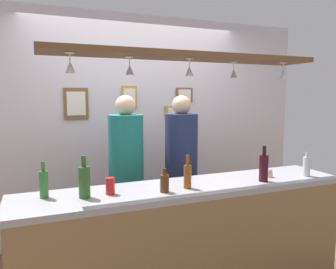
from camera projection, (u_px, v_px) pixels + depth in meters
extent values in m
cube|color=silver|center=(137.00, 127.00, 3.88)|extent=(4.40, 0.06, 2.60)
cube|color=#99999E|center=(189.00, 188.00, 2.59)|extent=(2.70, 0.55, 0.04)
cube|color=olive|center=(204.00, 260.00, 2.42)|extent=(2.65, 0.04, 0.91)
cube|color=brown|center=(187.00, 56.00, 2.52)|extent=(2.20, 0.36, 0.04)
cylinder|color=silver|center=(70.00, 53.00, 2.14)|extent=(0.06, 0.06, 0.00)
cylinder|color=silver|center=(70.00, 57.00, 2.14)|extent=(0.01, 0.01, 0.06)
cone|color=silver|center=(70.00, 67.00, 2.15)|extent=(0.07, 0.07, 0.08)
cylinder|color=silver|center=(129.00, 57.00, 2.36)|extent=(0.06, 0.06, 0.00)
cylinder|color=silver|center=(130.00, 61.00, 2.37)|extent=(0.01, 0.01, 0.06)
cone|color=silver|center=(130.00, 70.00, 2.37)|extent=(0.07, 0.07, 0.08)
cylinder|color=silver|center=(189.00, 59.00, 2.48)|extent=(0.06, 0.06, 0.00)
cylinder|color=silver|center=(189.00, 62.00, 2.49)|extent=(0.01, 0.01, 0.06)
cone|color=silver|center=(189.00, 71.00, 2.49)|extent=(0.07, 0.07, 0.08)
cylinder|color=silver|center=(234.00, 62.00, 2.73)|extent=(0.06, 0.06, 0.00)
cylinder|color=silver|center=(234.00, 66.00, 2.74)|extent=(0.01, 0.01, 0.06)
cone|color=silver|center=(234.00, 73.00, 2.74)|extent=(0.07, 0.07, 0.08)
cylinder|color=silver|center=(284.00, 63.00, 2.79)|extent=(0.06, 0.06, 0.00)
cylinder|color=silver|center=(284.00, 66.00, 2.79)|extent=(0.01, 0.01, 0.06)
cone|color=silver|center=(283.00, 74.00, 2.80)|extent=(0.07, 0.07, 0.08)
cube|color=#2D334C|center=(127.00, 224.00, 3.25)|extent=(0.17, 0.18, 0.80)
cylinder|color=#1E7A75|center=(126.00, 150.00, 3.16)|extent=(0.34, 0.34, 0.69)
sphere|color=beige|center=(125.00, 106.00, 3.11)|extent=(0.20, 0.20, 0.20)
cube|color=#2D334C|center=(181.00, 216.00, 3.47)|extent=(0.17, 0.18, 0.79)
cylinder|color=navy|center=(181.00, 147.00, 3.38)|extent=(0.34, 0.34, 0.69)
sphere|color=beige|center=(182.00, 105.00, 3.33)|extent=(0.20, 0.20, 0.20)
cylinder|color=#512D14|center=(165.00, 183.00, 2.41)|extent=(0.07, 0.07, 0.13)
cylinder|color=#512D14|center=(165.00, 172.00, 2.40)|extent=(0.03, 0.03, 0.05)
cylinder|color=#380F19|center=(264.00, 168.00, 2.70)|extent=(0.08, 0.08, 0.22)
cylinder|color=#380F19|center=(264.00, 151.00, 2.68)|extent=(0.03, 0.03, 0.08)
cylinder|color=brown|center=(188.00, 177.00, 2.50)|extent=(0.06, 0.06, 0.18)
cylinder|color=brown|center=(188.00, 160.00, 2.49)|extent=(0.03, 0.03, 0.08)
cylinder|color=#2D5623|center=(84.00, 182.00, 2.27)|extent=(0.08, 0.08, 0.22)
cylinder|color=#2D5623|center=(84.00, 161.00, 2.25)|extent=(0.03, 0.03, 0.08)
cylinder|color=#336B2D|center=(44.00, 185.00, 2.27)|extent=(0.06, 0.06, 0.19)
cylinder|color=#336B2D|center=(43.00, 166.00, 2.25)|extent=(0.03, 0.03, 0.07)
cylinder|color=silver|center=(306.00, 167.00, 2.88)|extent=(0.06, 0.06, 0.17)
cylinder|color=silver|center=(307.00, 154.00, 2.87)|extent=(0.03, 0.03, 0.06)
cylinder|color=red|center=(110.00, 186.00, 2.35)|extent=(0.07, 0.07, 0.12)
cylinder|color=beige|center=(269.00, 175.00, 2.85)|extent=(0.06, 0.06, 0.04)
sphere|color=pink|center=(269.00, 171.00, 2.85)|extent=(0.05, 0.05, 0.05)
cube|color=brown|center=(76.00, 103.00, 3.55)|extent=(0.26, 0.02, 0.34)
cube|color=white|center=(76.00, 104.00, 3.54)|extent=(0.20, 0.01, 0.26)
cube|color=brown|center=(184.00, 95.00, 4.03)|extent=(0.22, 0.02, 0.18)
cube|color=white|center=(185.00, 95.00, 4.02)|extent=(0.17, 0.01, 0.14)
cube|color=#B29338|center=(129.00, 97.00, 3.77)|extent=(0.18, 0.02, 0.26)
cube|color=white|center=(130.00, 97.00, 3.76)|extent=(0.14, 0.01, 0.20)
cube|color=#B29338|center=(176.00, 113.00, 4.01)|extent=(0.30, 0.02, 0.18)
cube|color=white|center=(177.00, 113.00, 4.00)|extent=(0.23, 0.01, 0.14)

